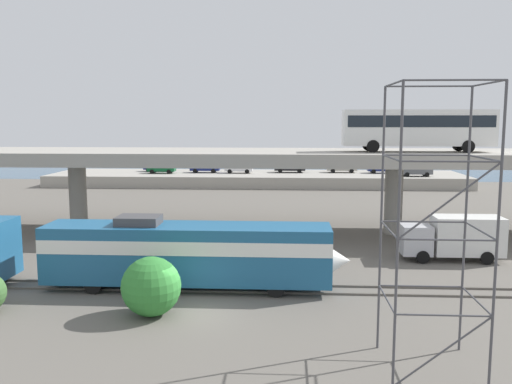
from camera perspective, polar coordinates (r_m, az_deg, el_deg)
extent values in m
plane|color=#605B54|center=(27.92, -6.62, -12.53)|extent=(260.00, 260.00, 0.00)
cube|color=#59544C|center=(30.96, -5.56, -10.36)|extent=(110.00, 0.12, 0.12)
cube|color=#59544C|center=(32.31, -5.16, -9.58)|extent=(110.00, 0.12, 0.12)
cube|color=#1E5984|center=(31.25, -7.22, -6.36)|extent=(16.21, 3.00, 3.20)
cube|color=white|center=(31.12, -7.24, -5.33)|extent=(16.21, 3.04, 0.77)
cone|color=white|center=(30.91, 7.85, -7.14)|extent=(2.21, 2.85, 2.85)
cube|color=black|center=(30.54, 4.77, -4.93)|extent=(2.21, 2.70, 1.02)
cube|color=#3F3F42|center=(31.48, -12.23, -2.93)|extent=(2.40, 1.80, 0.50)
cylinder|color=black|center=(32.46, 2.20, -8.70)|extent=(0.96, 0.18, 0.96)
cylinder|color=black|center=(29.88, 2.09, -10.15)|extent=(0.96, 0.18, 0.96)
cylinder|color=black|center=(34.18, -15.21, -8.13)|extent=(0.96, 0.18, 0.96)
cylinder|color=black|center=(31.74, -16.78, -9.41)|extent=(0.96, 0.18, 0.96)
cube|color=#9E998E|center=(46.15, -2.45, 3.70)|extent=(96.00, 10.07, 1.09)
cylinder|color=#9E998E|center=(49.75, -18.21, -0.45)|extent=(1.50, 1.50, 5.92)
cylinder|color=#9E998E|center=(47.14, 14.26, -0.73)|extent=(1.50, 1.50, 5.92)
cube|color=silver|center=(46.17, 16.61, 6.49)|extent=(12.00, 2.55, 2.90)
cube|color=black|center=(46.17, 16.63, 7.14)|extent=(11.52, 2.59, 0.93)
cube|color=black|center=(45.19, 9.21, 7.13)|extent=(0.08, 2.30, 1.74)
cylinder|color=black|center=(44.32, 12.19, 4.73)|extent=(1.00, 0.26, 1.00)
cylinder|color=black|center=(46.71, 11.74, 4.88)|extent=(1.00, 0.26, 1.00)
cylinder|color=black|center=(46.05, 21.41, 4.48)|extent=(1.00, 0.26, 1.00)
cylinder|color=black|center=(48.35, 20.53, 4.64)|extent=(1.00, 0.26, 1.00)
cube|color=#B7B7BC|center=(39.07, 16.38, -4.75)|extent=(2.00, 2.30, 2.00)
cube|color=silver|center=(39.95, 21.31, -4.26)|extent=(4.60, 2.30, 2.60)
cylinder|color=black|center=(38.33, 17.12, -6.55)|extent=(0.88, 0.28, 0.88)
cylinder|color=black|center=(40.39, 16.39, -5.81)|extent=(0.88, 0.28, 0.88)
cylinder|color=black|center=(39.54, 23.10, -6.40)|extent=(0.88, 0.28, 0.88)
cylinder|color=black|center=(41.55, 22.09, -5.69)|extent=(0.88, 0.28, 0.88)
cylinder|color=#47474C|center=(22.86, 13.03, -3.02)|extent=(0.10, 0.10, 10.90)
cylinder|color=#47474C|center=(23.66, 21.16, -2.98)|extent=(0.10, 0.10, 10.90)
cylinder|color=#47474C|center=(19.59, 14.68, -4.83)|extent=(0.10, 0.10, 10.90)
cylinder|color=#47474C|center=(20.53, 24.03, -4.68)|extent=(0.10, 0.10, 10.90)
cylinder|color=#47474C|center=(23.84, 16.91, -9.46)|extent=(3.39, 0.07, 0.07)
cylinder|color=#47474C|center=(20.72, 19.13, -12.16)|extent=(3.39, 0.07, 0.07)
cylinder|color=#47474C|center=(22.75, 22.14, -10.52)|extent=(0.07, 3.39, 0.07)
cylinder|color=#47474C|center=(21.91, 13.56, -10.86)|extent=(0.07, 3.39, 0.07)
cylinder|color=#47474C|center=(23.20, 17.16, -3.00)|extent=(3.39, 0.07, 0.07)
cylinder|color=#47474C|center=(19.99, 19.47, -4.77)|extent=(3.39, 0.07, 0.07)
cylinder|color=#47474C|center=(22.09, 22.49, -3.77)|extent=(0.07, 3.39, 0.07)
cylinder|color=#47474C|center=(21.22, 13.79, -3.85)|extent=(0.07, 3.39, 0.07)
cylinder|color=#47474C|center=(22.87, 17.43, 3.72)|extent=(3.39, 0.07, 0.07)
cylinder|color=#47474C|center=(19.61, 19.82, 3.04)|extent=(3.39, 0.07, 0.07)
cylinder|color=#47474C|center=(21.74, 22.86, 3.29)|extent=(0.07, 3.39, 0.07)
cylinder|color=#47474C|center=(20.86, 14.03, 3.50)|extent=(0.07, 3.39, 0.07)
cylinder|color=#47474C|center=(22.87, 17.71, 10.55)|extent=(3.39, 0.07, 0.07)
cylinder|color=#47474C|center=(19.60, 20.18, 11.00)|extent=(3.39, 0.07, 0.07)
cylinder|color=#47474C|center=(21.74, 23.23, 10.47)|extent=(0.07, 3.39, 0.07)
cylinder|color=#47474C|center=(20.85, 14.27, 10.99)|extent=(0.07, 3.39, 0.07)
cylinder|color=#47474C|center=(21.21, 18.96, -15.63)|extent=(3.43, 0.07, 2.78)
cylinder|color=#47474C|center=(19.75, 19.64, -0.91)|extent=(3.43, 0.07, 2.78)
cube|color=#9E998E|center=(81.41, 0.06, 1.41)|extent=(60.88, 12.58, 1.66)
cube|color=#0C4C26|center=(82.36, -9.90, 2.41)|extent=(4.09, 1.72, 0.70)
cube|color=#1E232B|center=(82.26, -9.77, 2.82)|extent=(1.80, 1.52, 0.48)
cylinder|color=black|center=(81.90, -10.89, 2.12)|extent=(0.64, 0.20, 0.64)
cylinder|color=black|center=(83.48, -10.62, 2.22)|extent=(0.64, 0.20, 0.64)
cylinder|color=black|center=(81.31, -9.16, 2.12)|extent=(0.64, 0.20, 0.64)
cylinder|color=black|center=(82.90, -8.92, 2.23)|extent=(0.64, 0.20, 0.64)
cube|color=black|center=(82.64, 3.57, 2.53)|extent=(4.64, 1.90, 0.70)
cube|color=#1E232B|center=(82.59, 3.42, 2.94)|extent=(2.04, 1.67, 0.48)
cylinder|color=black|center=(83.59, 4.56, 2.34)|extent=(0.64, 0.20, 0.64)
cylinder|color=black|center=(81.79, 4.58, 2.22)|extent=(0.64, 0.20, 0.64)
cylinder|color=black|center=(83.58, 2.58, 2.35)|extent=(0.64, 0.20, 0.64)
cylinder|color=black|center=(81.78, 2.56, 2.24)|extent=(0.64, 0.20, 0.64)
cube|color=silver|center=(81.54, -1.82, 2.47)|extent=(4.19, 1.71, 0.70)
cube|color=#1E232B|center=(81.51, -1.97, 2.89)|extent=(1.84, 1.50, 0.48)
cylinder|color=black|center=(82.27, -0.87, 2.28)|extent=(0.64, 0.20, 0.64)
cylinder|color=black|center=(80.66, -0.95, 2.17)|extent=(0.64, 0.20, 0.64)
cylinder|color=black|center=(82.50, -2.67, 2.28)|extent=(0.64, 0.20, 0.64)
cylinder|color=black|center=(80.90, -2.79, 2.18)|extent=(0.64, 0.20, 0.64)
cube|color=#9E998C|center=(83.44, 9.00, 2.50)|extent=(4.50, 1.78, 0.70)
cube|color=#1E232B|center=(83.37, 8.86, 2.91)|extent=(1.98, 1.57, 0.48)
cylinder|color=black|center=(84.46, 9.88, 2.30)|extent=(0.64, 0.20, 0.64)
cylinder|color=black|center=(82.79, 10.01, 2.20)|extent=(0.64, 0.20, 0.64)
cylinder|color=black|center=(84.19, 7.99, 2.33)|extent=(0.64, 0.20, 0.64)
cylinder|color=black|center=(82.51, 8.09, 2.22)|extent=(0.64, 0.20, 0.64)
cube|color=#515459|center=(80.09, 16.45, 2.07)|extent=(4.43, 1.72, 0.70)
cube|color=#1E232B|center=(80.08, 16.62, 2.49)|extent=(1.95, 1.51, 0.48)
cylinder|color=black|center=(79.02, 15.60, 1.78)|extent=(0.64, 0.20, 0.64)
cylinder|color=black|center=(80.61, 15.36, 1.90)|extent=(0.64, 0.20, 0.64)
cylinder|color=black|center=(79.65, 17.53, 1.75)|extent=(0.64, 0.20, 0.64)
cylinder|color=black|center=(81.23, 17.25, 1.87)|extent=(0.64, 0.20, 0.64)
cube|color=navy|center=(83.60, 13.04, 2.41)|extent=(4.11, 1.81, 0.70)
cube|color=#1E232B|center=(83.52, 12.91, 2.81)|extent=(1.81, 1.59, 0.48)
cylinder|color=black|center=(84.69, 13.79, 2.21)|extent=(0.64, 0.20, 0.64)
cylinder|color=black|center=(83.01, 14.00, 2.10)|extent=(0.64, 0.20, 0.64)
cylinder|color=black|center=(84.27, 12.08, 2.24)|extent=(0.64, 0.20, 0.64)
cylinder|color=black|center=(82.58, 12.26, 2.12)|extent=(0.64, 0.20, 0.64)
cube|color=navy|center=(82.65, -5.39, 2.51)|extent=(4.43, 1.75, 0.70)
cube|color=#1E232B|center=(82.56, -5.24, 2.92)|extent=(1.95, 1.54, 0.48)
cylinder|color=black|center=(82.08, -6.42, 2.22)|extent=(0.64, 0.20, 0.64)
cylinder|color=black|center=(83.72, -6.23, 2.32)|extent=(0.64, 0.20, 0.64)
cylinder|color=black|center=(81.66, -4.52, 2.21)|extent=(0.64, 0.20, 0.64)
cylinder|color=black|center=(83.30, -4.36, 2.32)|extent=(0.64, 0.20, 0.64)
cube|color=navy|center=(85.56, -10.32, 2.59)|extent=(4.05, 1.78, 0.70)
cube|color=#1E232B|center=(85.46, -10.20, 2.99)|extent=(1.78, 1.57, 0.48)
cylinder|color=black|center=(85.08, -11.27, 2.31)|extent=(0.64, 0.20, 0.64)
cylinder|color=black|center=(86.71, -10.99, 2.41)|extent=(0.64, 0.20, 0.64)
cylinder|color=black|center=(84.48, -9.63, 2.31)|extent=(0.64, 0.20, 0.64)
cylinder|color=black|center=(86.12, -9.37, 2.41)|extent=(0.64, 0.20, 0.64)
cube|color=#2D5170|center=(104.35, 0.79, 2.31)|extent=(140.00, 36.00, 0.01)
sphere|color=#318033|center=(27.46, -10.96, -9.73)|extent=(2.94, 2.94, 2.94)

